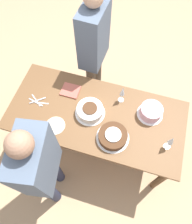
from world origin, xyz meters
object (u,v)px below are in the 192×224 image
(wine_glass_near, at_px, (122,92))
(cake_back_decorated, at_px, (151,112))
(person_cutting, at_px, (40,167))
(person_watching, at_px, (94,46))
(wine_glass_far, at_px, (171,141))
(cake_front_chocolate, at_px, (113,136))
(cake_center_white, at_px, (90,110))

(wine_glass_near, bearing_deg, cake_back_decorated, -13.96)
(person_cutting, height_order, person_watching, person_watching)
(cake_back_decorated, height_order, wine_glass_near, wine_glass_near)
(cake_back_decorated, distance_m, person_cutting, 1.12)
(wine_glass_far, distance_m, person_cutting, 1.10)
(wine_glass_near, xyz_separation_m, person_cutting, (-0.45, -0.89, 0.03))
(cake_back_decorated, height_order, person_watching, person_watching)
(cake_front_chocolate, bearing_deg, person_cutting, -135.13)
(wine_glass_near, distance_m, wine_glass_far, 0.63)
(wine_glass_far, relative_size, person_cutting, 0.14)
(cake_front_chocolate, bearing_deg, wine_glass_near, 93.16)
(cake_back_decorated, xyz_separation_m, person_watching, (-0.73, 0.51, 0.15))
(cake_front_chocolate, relative_size, person_cutting, 0.20)
(wine_glass_near, distance_m, person_cutting, 1.00)
(wine_glass_near, relative_size, person_watching, 0.14)
(cake_front_chocolate, relative_size, person_watching, 0.19)
(cake_center_white, distance_m, person_cutting, 0.70)
(person_cutting, distance_m, person_watching, 1.32)
(cake_front_chocolate, bearing_deg, person_watching, 117.41)
(person_watching, bearing_deg, cake_center_white, 16.84)
(cake_center_white, bearing_deg, cake_back_decorated, 14.99)
(wine_glass_near, height_order, person_cutting, person_cutting)
(cake_back_decorated, bearing_deg, person_watching, 145.03)
(wine_glass_far, xyz_separation_m, person_cutting, (-0.96, -0.53, 0.04))
(wine_glass_near, bearing_deg, cake_center_white, -138.25)
(cake_center_white, xyz_separation_m, wine_glass_near, (0.25, 0.23, 0.10))
(cake_center_white, xyz_separation_m, person_cutting, (-0.20, -0.66, 0.13))
(person_cutting, bearing_deg, wine_glass_far, -71.26)
(person_watching, bearing_deg, wine_glass_near, 47.02)
(cake_back_decorated, bearing_deg, person_cutting, -132.97)
(cake_front_chocolate, xyz_separation_m, person_cutting, (-0.47, -0.47, 0.14))
(wine_glass_near, relative_size, person_cutting, 0.14)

